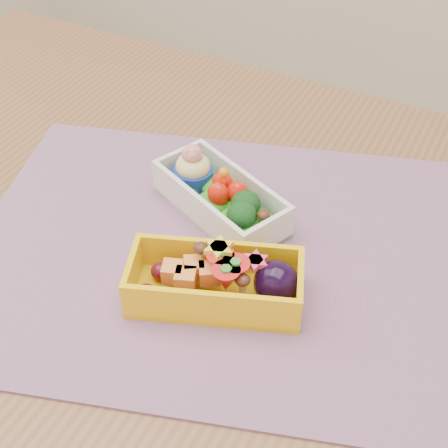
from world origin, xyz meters
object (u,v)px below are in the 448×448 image
at_px(placemat, 216,250).
at_px(bento_yellow, 219,281).
at_px(bento_white, 220,197).
at_px(table, 186,293).

height_order(placemat, bento_yellow, bento_yellow).
bearing_deg(bento_yellow, bento_white, 96.46).
xyz_separation_m(placemat, bento_yellow, (0.04, -0.06, 0.03)).
relative_size(placemat, bento_white, 2.95).
xyz_separation_m(placemat, bento_white, (-0.02, 0.06, 0.03)).
bearing_deg(table, bento_yellow, -39.09).
distance_m(bento_white, bento_yellow, 0.13).
bearing_deg(bento_white, bento_yellow, -39.08).
height_order(bento_white, bento_yellow, bento_white).
height_order(table, bento_yellow, bento_yellow).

